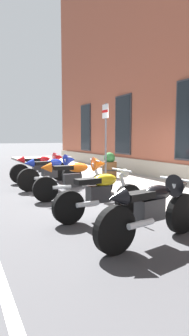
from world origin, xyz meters
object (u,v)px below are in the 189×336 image
Objects in this scene: motorcycle_orange_sport at (77,177)px; motorcycle_blue_sport at (53,170)px; parking_sign at (106,132)px; motorcycle_yellow_naked at (101,194)px; motorcycle_red_sport at (43,166)px; barrel_planter at (109,166)px; motorcycle_black_sport at (156,206)px.

motorcycle_blue_sport is at bearing -176.51° from motorcycle_orange_sport.
motorcycle_yellow_naked is at bearing -30.28° from parking_sign.
motorcycle_red_sport is 4.81m from motorcycle_yellow_naked.
parking_sign reaches higher than motorcycle_yellow_naked.
motorcycle_orange_sport is at bearing 0.29° from motorcycle_red_sport.
barrel_planter is at bearing 141.60° from parking_sign.
motorcycle_red_sport is 0.84× the size of parking_sign.
barrel_planter is at bearing 148.17° from motorcycle_yellow_naked.
motorcycle_yellow_naked is 1.43m from motorcycle_black_sport.
motorcycle_black_sport is at bearing 0.21° from motorcycle_blue_sport.
motorcycle_yellow_naked is 0.95× the size of motorcycle_black_sport.
motorcycle_yellow_naked is 4.58m from barrel_planter.
motorcycle_orange_sport is at bearing -47.91° from parking_sign.
barrel_planter is at bearing 103.02° from motorcycle_blue_sport.
motorcycle_orange_sport is (1.63, 0.10, 0.01)m from motorcycle_blue_sport.
motorcycle_red_sport is 1.44m from motorcycle_blue_sport.
motorcycle_blue_sport is 1.06× the size of motorcycle_yellow_naked.
motorcycle_black_sport is at bearing -20.27° from parking_sign.
parking_sign is at bearing 45.64° from motorcycle_red_sport.
motorcycle_blue_sport is at bearing -3.33° from motorcycle_red_sport.
motorcycle_blue_sport is 2.10m from parking_sign.
motorcycle_blue_sport is at bearing 177.52° from motorcycle_yellow_naked.
motorcycle_yellow_naked is 2.18× the size of barrel_planter.
motorcycle_orange_sport is 3.15m from motorcycle_black_sport.
motorcycle_black_sport is 5.76m from barrel_planter.
motorcycle_orange_sport is 1.06× the size of motorcycle_yellow_naked.
motorcycle_red_sport is 1.02× the size of motorcycle_blue_sport.
barrel_planter is at bearing 67.22° from motorcycle_red_sport.
parking_sign is (-1.47, 1.62, 1.18)m from motorcycle_orange_sport.
motorcycle_red_sport reaches higher than motorcycle_yellow_naked.
barrel_planter is (-5.31, 2.25, -0.01)m from motorcycle_black_sport.
motorcycle_yellow_naked is (3.36, -0.15, -0.10)m from motorcycle_blue_sport.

